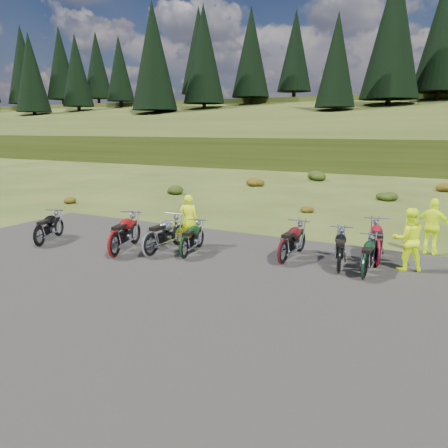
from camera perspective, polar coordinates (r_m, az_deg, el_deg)
The scene contains 39 objects.
ground at distance 12.35m, azimuth -0.12°, elevation -5.77°, with size 300.00×300.00×0.00m, color #324115.
gravel_pad at distance 10.71m, azimuth -5.08°, elevation -8.73°, with size 20.00×12.00×0.04m, color black.
hill_slope at distance 60.79m, azimuth 22.22°, elevation 7.87°, with size 300.00×46.00×3.00m, color #303B13, non-canonical shape.
hill_plateau at distance 120.61m, azimuth 24.92°, elevation 9.45°, with size 300.00×90.00×9.17m, color #303B13.
conifer_5 at distance 142.15m, azimuth -25.22°, elevation 17.06°, with size 6.16×6.16×16.00m.
conifer_8 at distance 120.16m, azimuth -24.79°, elevation 18.37°, with size 7.92×7.92×20.00m.
conifer_9 at distance 119.70m, azimuth -20.57°, elevation 19.07°, with size 7.48×7.48×19.00m.
conifer_10 at distance 119.74m, azimuth -16.27°, elevation 19.29°, with size 7.04×7.04×18.00m.
conifer_11 at distance 97.68m, azimuth -23.91°, elevation 17.65°, with size 6.60×6.60×17.00m.
conifer_12 at distance 97.39m, azimuth -18.72°, elevation 18.47°, with size 6.16×6.16×16.00m.
conifer_13 at distance 97.85m, azimuth -13.50°, elevation 19.14°, with size 5.72×5.72×15.00m.
conifer_14 at distance 99.03m, azimuth -8.32°, elevation 19.66°, with size 5.28×5.28×14.00m.
conifer_15 at distance 101.36m, azimuth -3.30°, elevation 21.66°, with size 7.92×7.92×20.00m.
conifer_16 at distance 76.63m, azimuth -9.23°, elevation 20.84°, with size 7.48×7.48×19.00m.
conifer_17 at distance 78.52m, azimuth -2.67°, elevation 21.28°, with size 7.04×7.04×18.00m.
conifer_18 at distance 81.26m, azimuth 3.54°, elevation 21.47°, with size 6.60×6.60×17.00m.
conifer_19 at distance 84.77m, azimuth 9.30°, elevation 21.43°, with size 6.16×6.16×16.00m.
conifer_20 at distance 88.90m, azimuth 14.53°, elevation 20.98°, with size 5.72×5.72×15.00m.
conifer_21 at distance 62.72m, azimuth 14.51°, elevation 20.03°, with size 5.28×5.28×14.00m.
conifer_22 at distance 68.19m, azimuth 21.26°, elevation 22.55°, with size 7.92×7.92×20.00m.
conifer_23 at distance 73.73m, azimuth 26.84°, elevation 21.81°, with size 7.48×7.48×19.00m.
shrub_0 at distance 24.18m, azimuth -19.27°, elevation 3.09°, with size 0.77×0.77×0.45m, color #5D360B.
shrub_1 at distance 26.35m, azimuth -6.50°, elevation 4.60°, with size 1.03×1.03×0.61m, color #1C310C.
shrub_2 at distance 29.60m, azimuth 3.94°, elevation 5.66°, with size 1.30×1.30×0.77m, color #5D360B.
shrub_3 at distance 33.64m, azimuth 12.12°, elevation 6.35°, with size 1.56×1.56×0.92m, color #1C310C.
shrub_4 at distance 20.78m, azimuth 10.58°, elevation 2.15°, with size 0.77×0.77×0.45m, color #5D360B.
shrub_5 at distance 25.34m, azimuth 20.39°, elevation 3.59°, with size 1.03×1.03×0.61m, color #1C310C.
shrub_6 at distance 30.43m, azimuth 27.08°, elevation 4.51°, with size 1.30×1.30×0.77m, color #5D360B.
motorcycle_0 at distance 15.71m, azimuth -22.86°, elevation -2.78°, with size 2.00×0.67×1.05m, color black, non-canonical shape.
motorcycle_1 at distance 13.68m, azimuth -14.04°, elevation -4.33°, with size 2.29×0.76×1.20m, color #930A0B, non-canonical shape.
motorcycle_2 at distance 13.18m, azimuth -5.17°, elevation -4.64°, with size 1.93×0.64×1.01m, color black, non-canonical shape.
motorcycle_3 at distance 13.48m, azimuth -9.54°, elevation -4.37°, with size 2.24×0.75×1.17m, color silver, non-canonical shape.
motorcycle_4 at distance 12.72m, azimuth 7.66°, elevation -5.33°, with size 2.11×0.70×1.10m, color #510D12, non-canonical shape.
motorcycle_5 at distance 12.26m, azimuth 14.72°, elevation -6.33°, with size 2.04×0.68×1.07m, color black, non-canonical shape.
motorcycle_6 at distance 13.16m, azimuth 19.30°, elevation -5.34°, with size 2.26×0.75×1.19m, color maroon, non-canonical shape.
motorcycle_7 at distance 11.95m, azimuth 17.74°, elevation -7.02°, with size 1.91×0.64×1.00m, color black, non-canonical shape.
person_middle at distance 14.50m, azimuth -4.65°, elevation 0.42°, with size 0.62×0.41×1.70m, color #E0FF0D.
person_right_a at distance 12.89m, azimuth 22.89°, elevation -1.98°, with size 0.84×0.66×1.74m, color #E0FF0D.
person_right_b at distance 14.86m, azimuth 25.60°, elevation -0.40°, with size 1.02×0.43×1.74m, color #E0FF0D.
Camera 1 is at (5.37, -10.43, 3.85)m, focal length 35.00 mm.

